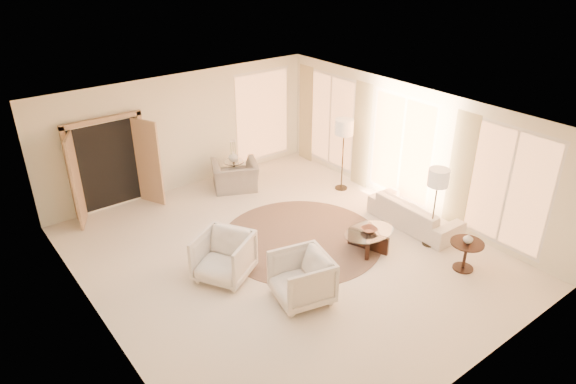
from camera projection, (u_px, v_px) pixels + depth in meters
room at (284, 191)px, 9.43m from camera, size 7.04×8.04×2.83m
windows_right at (405, 149)px, 11.41m from camera, size 0.10×6.40×2.40m
window_back_corner at (263, 116)px, 13.50m from camera, size 1.70×0.10×2.40m
curtains_right at (373, 140)px, 12.04m from camera, size 0.06×5.20×2.60m
french_doors at (110, 167)px, 11.25m from camera, size 1.95×0.66×2.16m
area_rug at (301, 239)px, 10.59m from camera, size 4.09×4.09×0.01m
sofa at (414, 213)px, 10.95m from camera, size 0.86×2.08×0.60m
armchair_left at (224, 255)px, 9.22m from camera, size 1.22×1.24×0.95m
armchair_right at (301, 276)px, 8.64m from camera, size 1.05×1.09×0.94m
accent_chair at (235, 171)px, 12.47m from camera, size 1.27×1.09×0.94m
coffee_table at (368, 238)px, 10.13m from camera, size 1.35×1.35×0.41m
end_table at (466, 251)px, 9.47m from camera, size 0.61×0.61×0.58m
side_table at (234, 170)px, 12.86m from camera, size 0.50×0.50×0.58m
floor_lamp_near at (344, 130)px, 12.01m from camera, size 0.43×0.43×1.79m
floor_lamp_far at (438, 181)px, 9.78m from camera, size 0.40×0.40×1.66m
bowl at (369, 230)px, 10.04m from camera, size 0.37×0.37×0.08m
end_vase at (468, 238)px, 9.35m from camera, size 0.20×0.20×0.19m
side_vase at (233, 156)px, 12.70m from camera, size 0.33×0.33×0.26m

